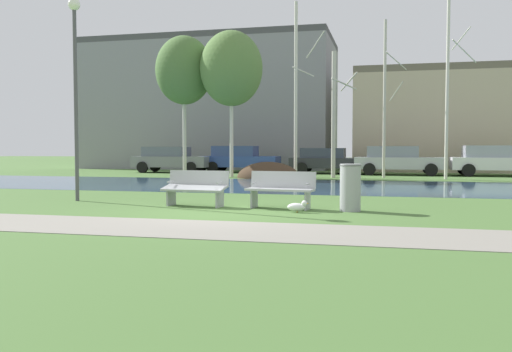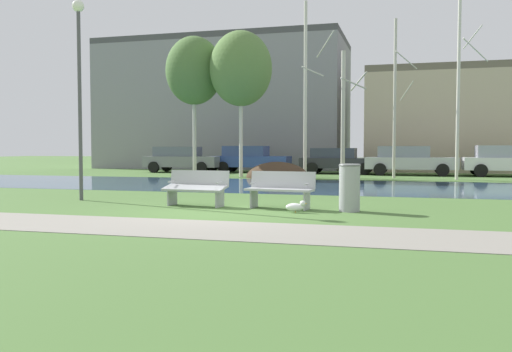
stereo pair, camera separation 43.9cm
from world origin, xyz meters
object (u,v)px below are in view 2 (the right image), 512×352
streetlamp (79,67)px  parked_wagon_fourth_silver (409,160)px  bench_right (280,189)px  seagull (296,207)px  bench_left (196,187)px  parked_sedan_second_blue (250,159)px  trash_bin (350,187)px  parked_van_nearest_grey (182,159)px  parked_hatch_third_dark (338,160)px  parked_suv_fifth_white (508,160)px

streetlamp → parked_wagon_fourth_silver: (8.64, 16.47, -2.80)m
parked_wagon_fourth_silver → bench_right: bearing=-99.8°
seagull → bench_right: bearing=125.8°
bench_left → parked_wagon_fourth_silver: 17.74m
bench_right → parked_sedan_second_blue: (-5.93, 17.85, 0.33)m
parked_sedan_second_blue → parked_wagon_fourth_silver: parked_sedan_second_blue is taller
trash_bin → streetlamp: size_ratio=0.20×
streetlamp → parked_van_nearest_grey: streetlamp is taller
trash_bin → parked_hatch_third_dark: (-2.43, 17.81, 0.20)m
trash_bin → seagull: 1.32m
bench_right → parked_wagon_fourth_silver: size_ratio=0.36×
parked_hatch_third_dark → streetlamp: bearing=-105.9°
streetlamp → parked_van_nearest_grey: bearing=104.1°
seagull → parked_van_nearest_grey: bearing=120.3°
bench_right → parked_van_nearest_grey: bearing=120.1°
streetlamp → parked_sedan_second_blue: streetlamp is taller
parked_van_nearest_grey → parked_wagon_fourth_silver: parked_wagon_fourth_silver is taller
bench_right → seagull: size_ratio=3.41×
bench_left → streetlamp: size_ratio=0.31×
bench_right → seagull: 0.94m
bench_right → parked_hatch_third_dark: size_ratio=0.39×
parked_suv_fifth_white → parked_wagon_fourth_silver: bearing=179.7°
parked_wagon_fourth_silver → parked_suv_fifth_white: bearing=-0.3°
parked_suv_fifth_white → trash_bin: bearing=-109.6°
bench_right → streetlamp: bearing=174.7°
parked_van_nearest_grey → parked_hatch_third_dark: 9.02m
trash_bin → streetlamp: (-7.32, 0.68, 3.04)m
parked_van_nearest_grey → parked_sedan_second_blue: 3.98m
parked_hatch_third_dark → parked_suv_fifth_white: 8.54m
streetlamp → parked_sedan_second_blue: bearing=90.8°
trash_bin → parked_wagon_fourth_silver: 17.20m
parked_wagon_fourth_silver → streetlamp: bearing=-117.7°
parked_wagon_fourth_silver → seagull: bearing=-97.8°
bench_right → seagull: bench_right is taller
parked_suv_fifth_white → bench_right: bearing=-114.4°
bench_left → parked_sedan_second_blue: size_ratio=0.37×
parked_van_nearest_grey → parked_suv_fifth_white: size_ratio=0.99×
bench_right → trash_bin: (1.62, -0.15, 0.08)m
trash_bin → parked_sedan_second_blue: 19.52m
parked_sedan_second_blue → parked_wagon_fourth_silver: 8.92m
bench_left → streetlamp: (-3.57, 0.53, 3.12)m
streetlamp → parked_wagon_fourth_silver: 18.81m
bench_left → seagull: 2.75m
trash_bin → parked_suv_fifth_white: (6.09, 17.12, 0.25)m
parked_sedan_second_blue → bench_left: bearing=-78.0°
trash_bin → parked_van_nearest_grey: (-11.41, 17.03, 0.23)m
seagull → streetlamp: bearing=168.7°
bench_right → parked_hatch_third_dark: parked_hatch_third_dark is taller
parked_van_nearest_grey → parked_sedan_second_blue: bearing=14.1°
bench_right → parked_wagon_fourth_silver: 17.25m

